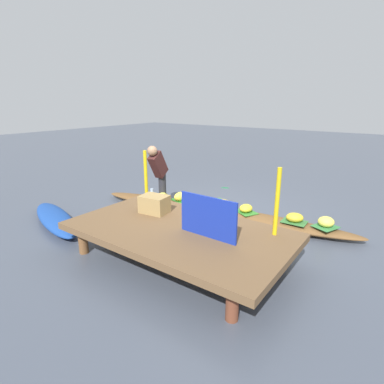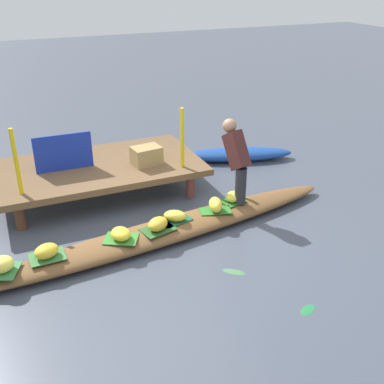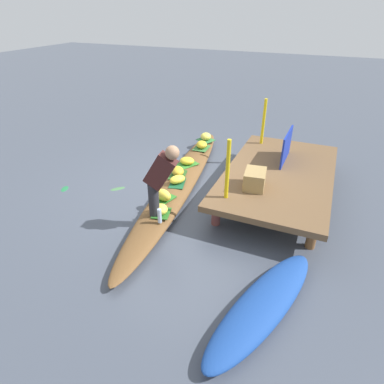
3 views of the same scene
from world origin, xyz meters
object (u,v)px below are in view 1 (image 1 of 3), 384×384
Objects in this scene: banana_bunch_6 at (206,203)px; banana_bunch_0 at (163,196)px; water_bottle at (152,194)px; produce_crate at (154,204)px; banana_bunch_3 at (181,196)px; banana_bunch_2 at (222,203)px; vendor_person at (158,169)px; banana_bunch_5 at (295,217)px; market_banner at (208,217)px; banana_bunch_1 at (326,222)px; vendor_boat at (214,212)px; banana_bunch_4 at (246,208)px; moored_boat at (55,219)px.

banana_bunch_0 is at bearing 10.94° from banana_bunch_6.
produce_crate reaches higher than water_bottle.
banana_bunch_3 is at bearing 3.04° from banana_bunch_6.
vendor_person is (1.33, 0.37, 0.59)m from banana_bunch_2.
banana_bunch_2 is at bearing 3.03° from banana_bunch_5.
banana_bunch_5 is at bearing -105.76° from market_banner.
banana_bunch_1 is 1.92m from banana_bunch_2.
vendor_boat is 2.10m from market_banner.
banana_bunch_4 is 0.81m from banana_bunch_6.
produce_crate reaches higher than banana_bunch_2.
banana_bunch_5 is 2.85m from vendor_person.
moored_boat is at bearing 7.16° from market_banner.
produce_crate reaches higher than banana_bunch_4.
banana_bunch_5 is 0.25× the size of vendor_person.
banana_bunch_4 is at bearing -168.81° from banana_bunch_0.
banana_bunch_3 is at bearing 7.82° from banana_bunch_4.
moored_boat is at bearing 44.90° from banana_bunch_6.
vendor_boat is 20.67× the size of banana_bunch_1.
banana_bunch_3 is 2.35m from banana_bunch_5.
produce_crate reaches higher than banana_bunch_6.
produce_crate reaches higher than banana_bunch_1.
banana_bunch_3 is 1.34× the size of water_bottle.
vendor_boat is at bearing 5.86° from banana_bunch_5.
banana_bunch_1 is 0.60× the size of produce_crate.
vendor_boat is 17.63× the size of banana_bunch_6.
banana_bunch_1 is 2.31m from market_banner.
banana_bunch_5 is 2.04m from market_banner.
vendor_person is at bearing 15.44° from banana_bunch_2.
banana_bunch_2 is at bearing -155.87° from banana_bunch_6.
banana_bunch_6 is (1.71, 0.21, -0.01)m from banana_bunch_5.
banana_bunch_4 is at bearing -167.73° from vendor_person.
banana_bunch_6 is at bearing -169.06° from banana_bunch_0.
banana_bunch_0 reaches higher than banana_bunch_6.
banana_bunch_5 is (-0.91, -0.04, 0.01)m from banana_bunch_4.
vendor_person is at bearing -101.43° from moored_boat.
banana_bunch_1 reaches higher than banana_bunch_0.
water_bottle is (0.22, 0.09, 0.04)m from banana_bunch_0.
banana_bunch_0 is 0.76× the size of banana_bunch_3.
market_banner is at bearing 111.57° from vendor_boat.
vendor_boat is 2.56× the size of moored_boat.
moored_boat is 7.21× the size of banana_bunch_5.
water_bottle reaches higher than banana_bunch_6.
banana_bunch_0 is 1.02× the size of water_bottle.
banana_bunch_1 is (-3.19, -0.49, 0.01)m from banana_bunch_0.
moored_boat is at bearing 30.86° from banana_bunch_5.
produce_crate is (-1.12, 1.13, 0.30)m from water_bottle.
banana_bunch_4 is 0.91m from banana_bunch_5.
banana_bunch_3 is at bearing -42.36° from market_banner.
water_bottle reaches higher than vendor_boat.
banana_bunch_2 is at bearing 3.63° from banana_bunch_4.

